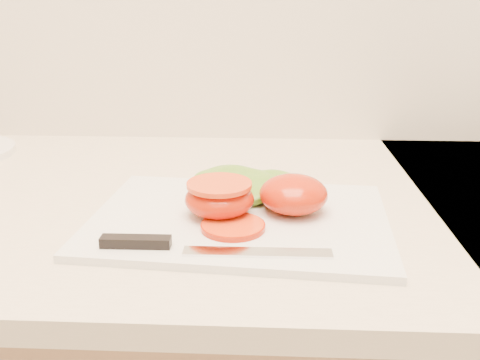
{
  "coord_description": "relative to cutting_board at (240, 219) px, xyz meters",
  "views": [
    {
      "loc": [
        -0.06,
        0.95,
        1.21
      ],
      "look_at": [
        -0.09,
        1.59,
        0.99
      ],
      "focal_mm": 40.0,
      "sensor_mm": 36.0,
      "label": 1
    }
  ],
  "objects": [
    {
      "name": "lettuce_leaf_1",
      "position": [
        0.04,
        0.08,
        0.02
      ],
      "size": [
        0.13,
        0.11,
        0.02
      ],
      "primitive_type": "ellipsoid",
      "rotation": [
        0.0,
        0.0,
        0.25
      ],
      "color": "olive",
      "rests_on": "cutting_board"
    },
    {
      "name": "lettuce_leaf_0",
      "position": [
        -0.01,
        0.08,
        0.02
      ],
      "size": [
        0.17,
        0.16,
        0.03
      ],
      "primitive_type": "ellipsoid",
      "rotation": [
        0.0,
        0.0,
        -0.64
      ],
      "color": "olive",
      "rests_on": "cutting_board"
    },
    {
      "name": "knife",
      "position": [
        -0.06,
        -0.1,
        0.01
      ],
      "size": [
        0.26,
        0.03,
        0.01
      ],
      "rotation": [
        0.0,
        0.0,
        0.01
      ],
      "color": "silver",
      "rests_on": "cutting_board"
    },
    {
      "name": "tomato_slice_0",
      "position": [
        -0.01,
        -0.04,
        0.01
      ],
      "size": [
        0.08,
        0.08,
        0.01
      ],
      "primitive_type": "cylinder",
      "color": "#E45515",
      "rests_on": "cutting_board"
    },
    {
      "name": "cutting_board",
      "position": [
        0.0,
        0.0,
        0.0
      ],
      "size": [
        0.4,
        0.3,
        0.01
      ],
      "primitive_type": "cube",
      "rotation": [
        0.0,
        0.0,
        -0.08
      ],
      "color": "white",
      "rests_on": "counter"
    },
    {
      "name": "tomato_half_cut",
      "position": [
        -0.03,
        0.0,
        0.03
      ],
      "size": [
        0.09,
        0.09,
        0.04
      ],
      "color": "red",
      "rests_on": "cutting_board"
    },
    {
      "name": "tomato_half_dome",
      "position": [
        0.07,
        0.02,
        0.03
      ],
      "size": [
        0.09,
        0.09,
        0.05
      ],
      "primitive_type": "ellipsoid",
      "color": "red",
      "rests_on": "cutting_board"
    }
  ]
}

